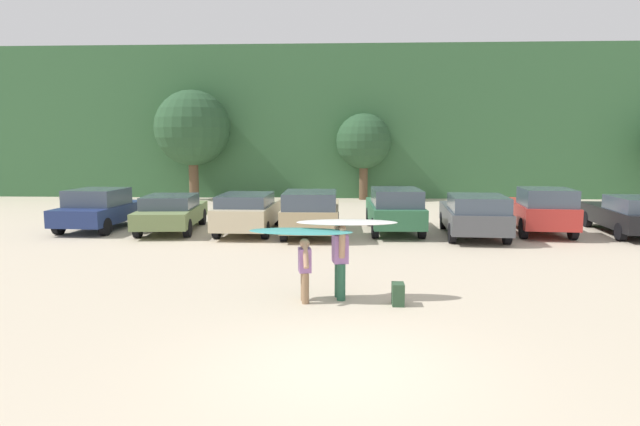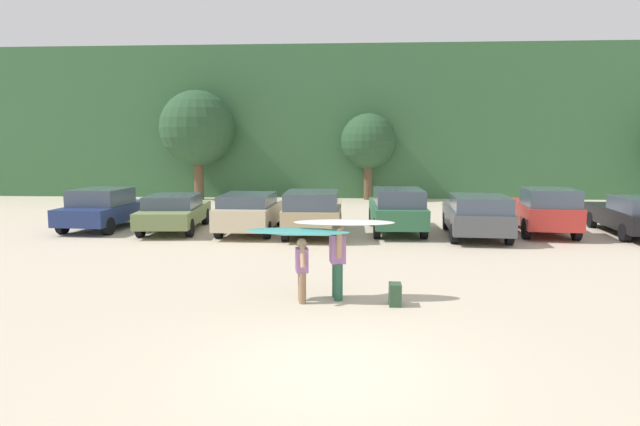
# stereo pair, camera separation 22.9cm
# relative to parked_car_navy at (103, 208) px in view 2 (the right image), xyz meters

# --- Properties ---
(ground_plane) EXTENTS (120.00, 120.00, 0.00)m
(ground_plane) POSITION_rel_parked_car_navy_xyz_m (9.14, -12.53, -0.79)
(ground_plane) COLOR beige
(hillside_ridge) EXTENTS (108.00, 12.00, 8.81)m
(hillside_ridge) POSITION_rel_parked_car_navy_xyz_m (9.14, 18.29, 3.62)
(hillside_ridge) COLOR #38663D
(hillside_ridge) RESTS_ON ground_plane
(tree_far_left) EXTENTS (4.22, 4.22, 6.16)m
(tree_far_left) POSITION_rel_parked_car_navy_xyz_m (0.53, 11.07, 3.23)
(tree_far_left) COLOR brown
(tree_far_left) RESTS_ON ground_plane
(tree_left) EXTENTS (3.12, 3.12, 4.87)m
(tree_left) POSITION_rel_parked_car_navy_xyz_m (10.16, 11.62, 2.49)
(tree_left) COLOR brown
(tree_left) RESTS_ON ground_plane
(parked_car_navy) EXTENTS (2.16, 4.09, 1.53)m
(parked_car_navy) POSITION_rel_parked_car_navy_xyz_m (0.00, 0.00, 0.00)
(parked_car_navy) COLOR navy
(parked_car_navy) RESTS_ON ground_plane
(parked_car_olive_green) EXTENTS (2.25, 4.67, 1.34)m
(parked_car_olive_green) POSITION_rel_parked_car_navy_xyz_m (2.80, -0.20, -0.07)
(parked_car_olive_green) COLOR #6B7F4C
(parked_car_olive_green) RESTS_ON ground_plane
(parked_car_champagne) EXTENTS (1.94, 4.68, 1.44)m
(parked_car_champagne) POSITION_rel_parked_car_navy_xyz_m (5.67, -0.34, -0.02)
(parked_car_champagne) COLOR beige
(parked_car_champagne) RESTS_ON ground_plane
(parked_car_tan) EXTENTS (1.96, 4.38, 1.60)m
(parked_car_tan) POSITION_rel_parked_car_navy_xyz_m (7.99, -0.96, 0.05)
(parked_car_tan) COLOR tan
(parked_car_tan) RESTS_ON ground_plane
(parked_car_forest_green) EXTENTS (1.91, 4.58, 1.62)m
(parked_car_forest_green) POSITION_rel_parked_car_navy_xyz_m (10.95, -0.12, 0.07)
(parked_car_forest_green) COLOR #2D6642
(parked_car_forest_green) RESTS_ON ground_plane
(parked_car_dark_gray) EXTENTS (2.23, 4.64, 1.51)m
(parked_car_dark_gray) POSITION_rel_parked_car_navy_xyz_m (13.59, -1.06, 0.01)
(parked_car_dark_gray) COLOR #4C4F54
(parked_car_dark_gray) RESTS_ON ground_plane
(parked_car_red) EXTENTS (2.16, 4.25, 1.68)m
(parked_car_red) POSITION_rel_parked_car_navy_xyz_m (16.12, -0.20, 0.07)
(parked_car_red) COLOR #B72D28
(parked_car_red) RESTS_ON ground_plane
(parked_car_black) EXTENTS (2.13, 4.82, 1.40)m
(parked_car_black) POSITION_rel_parked_car_navy_xyz_m (19.20, -0.27, -0.06)
(parked_car_black) COLOR black
(parked_car_black) RESTS_ON ground_plane
(person_adult) EXTENTS (0.36, 0.75, 1.61)m
(person_adult) POSITION_rel_parked_car_navy_xyz_m (9.10, -8.88, 0.12)
(person_adult) COLOR #26593F
(person_adult) RESTS_ON ground_plane
(person_child) EXTENTS (0.30, 0.70, 1.32)m
(person_child) POSITION_rel_parked_car_navy_xyz_m (8.38, -9.17, -0.04)
(person_child) COLOR #8C6B4C
(person_child) RESTS_ON ground_plane
(surfboard_white) EXTENTS (2.10, 0.64, 0.10)m
(surfboard_white) POSITION_rel_parked_car_navy_xyz_m (9.23, -8.90, 0.83)
(surfboard_white) COLOR white
(surfboard_teal) EXTENTS (2.16, 0.75, 0.12)m
(surfboard_teal) POSITION_rel_parked_car_navy_xyz_m (8.30, -9.14, 0.67)
(surfboard_teal) COLOR teal
(backpack_dropped) EXTENTS (0.24, 0.34, 0.45)m
(backpack_dropped) POSITION_rel_parked_car_navy_xyz_m (10.27, -9.30, -0.56)
(backpack_dropped) COLOR #2D4C33
(backpack_dropped) RESTS_ON ground_plane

